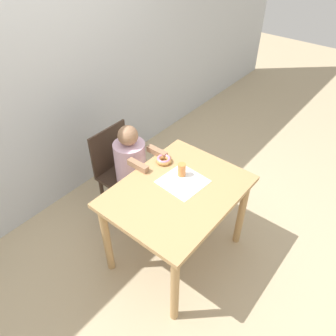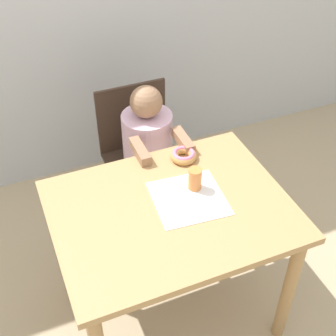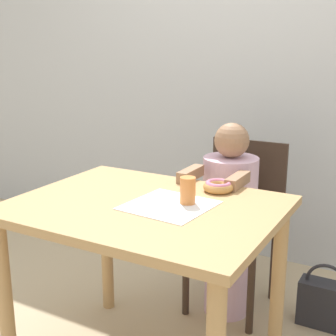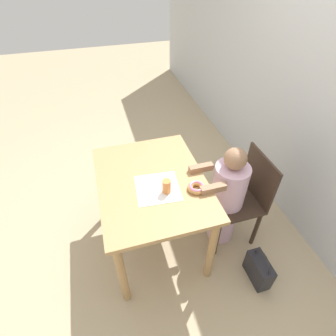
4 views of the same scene
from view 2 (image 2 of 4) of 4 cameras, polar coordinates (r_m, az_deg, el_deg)
name	(u,v)px [view 2 (image 2 of 4)]	position (r m, az deg, el deg)	size (l,w,h in m)	color
ground_plane	(171,308)	(2.60, 0.31, -16.72)	(12.00, 12.00, 0.00)	tan
dining_table	(171,227)	(2.09, 0.38, -7.18)	(1.02, 0.79, 0.75)	tan
chair	(141,158)	(2.74, -3.27, 1.23)	(0.41, 0.43, 0.86)	#38281E
child_figure	(149,166)	(2.63, -2.38, 0.26)	(0.28, 0.44, 0.99)	silver
donut	(184,155)	(2.24, 1.91, 1.58)	(0.13, 0.13, 0.04)	tan
napkin	(189,198)	(2.05, 2.52, -3.71)	(0.33, 0.33, 0.00)	white
handbag	(211,181)	(3.09, 5.28, -1.57)	(0.25, 0.11, 0.33)	#232328
cup	(195,179)	(2.06, 3.30, -1.36)	(0.06, 0.06, 0.11)	orange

